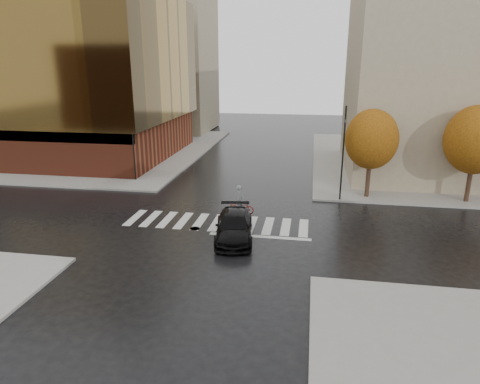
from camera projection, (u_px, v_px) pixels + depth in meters
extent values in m
plane|color=black|center=(215.00, 225.00, 26.80)|extent=(120.00, 120.00, 0.00)
cube|color=gray|center=(79.00, 149.00, 49.92)|extent=(30.00, 30.00, 0.15)
cube|color=gray|center=(463.00, 162.00, 43.23)|extent=(30.00, 30.00, 0.15)
cube|color=silver|center=(217.00, 223.00, 27.27)|extent=(12.00, 3.00, 0.01)
cube|color=maroon|center=(55.00, 135.00, 46.64)|extent=(26.00, 18.00, 4.00)
cube|color=olive|center=(45.00, 58.00, 44.30)|extent=(27.00, 19.00, 12.00)
cube|color=gray|center=(445.00, 70.00, 37.44)|extent=(16.00, 16.00, 18.00)
cube|color=gray|center=(162.00, 59.00, 61.26)|extent=(14.00, 12.00, 20.00)
cylinder|color=black|center=(368.00, 178.00, 31.73)|extent=(0.32, 0.32, 2.80)
ellipsoid|color=#A55B10|center=(372.00, 139.00, 30.87)|extent=(3.80, 3.80, 4.37)
cylinder|color=black|center=(469.00, 182.00, 30.61)|extent=(0.32, 0.32, 2.80)
ellipsoid|color=#A55B10|center=(476.00, 140.00, 29.71)|extent=(4.20, 4.20, 4.83)
imported|color=black|center=(234.00, 226.00, 24.63)|extent=(2.83, 5.40, 1.49)
imported|color=maroon|center=(241.00, 207.00, 28.82)|extent=(1.78, 0.81, 0.90)
imported|color=gray|center=(240.00, 199.00, 28.66)|extent=(0.52, 0.72, 1.84)
cylinder|color=black|center=(133.00, 139.00, 35.66)|extent=(0.12, 0.12, 6.93)
imported|color=black|center=(131.00, 109.00, 34.92)|extent=(0.18, 0.15, 0.87)
cylinder|color=black|center=(343.00, 154.00, 30.43)|extent=(0.12, 0.12, 6.78)
imported|color=black|center=(345.00, 119.00, 29.71)|extent=(0.19, 0.21, 0.85)
cylinder|color=#CA9F0B|center=(138.00, 173.00, 37.55)|extent=(0.26, 0.26, 0.65)
sphere|color=#CA9F0B|center=(137.00, 169.00, 37.46)|extent=(0.28, 0.28, 0.28)
cylinder|color=#472D19|center=(195.00, 229.00, 26.30)|extent=(0.73, 0.73, 0.01)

